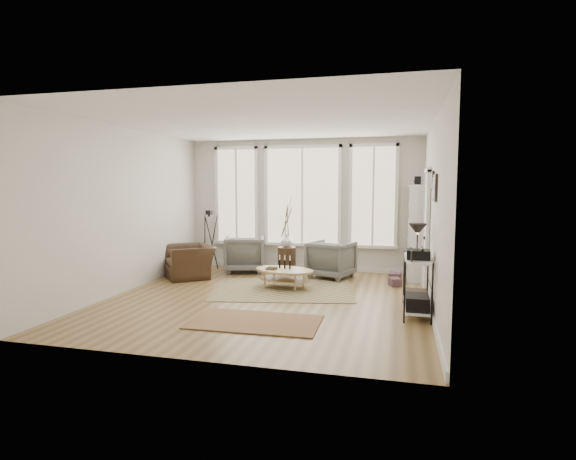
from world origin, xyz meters
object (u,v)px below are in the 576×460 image
(bookcase, at_px, (416,232))
(coffee_table, at_px, (284,273))
(side_table, at_px, (287,238))
(armchair_left, at_px, (245,254))
(low_shelf, at_px, (417,279))
(armchair_right, at_px, (331,259))
(accent_chair, at_px, (189,261))

(bookcase, relative_size, coffee_table, 1.64)
(coffee_table, bearing_deg, side_table, 101.76)
(armchair_left, bearing_deg, side_table, 157.95)
(coffee_table, bearing_deg, low_shelf, -25.47)
(coffee_table, distance_m, side_table, 1.39)
(coffee_table, xyz_separation_m, armchair_right, (0.70, 1.17, 0.10))
(bookcase, bearing_deg, low_shelf, -91.28)
(coffee_table, height_order, accent_chair, accent_chair)
(bookcase, xyz_separation_m, coffee_table, (-2.37, -1.42, -0.68))
(low_shelf, bearing_deg, accent_chair, 160.30)
(low_shelf, bearing_deg, armchair_right, 125.34)
(coffee_table, xyz_separation_m, side_table, (-0.26, 1.27, 0.51))
(armchair_right, bearing_deg, accent_chair, 31.15)
(low_shelf, distance_m, armchair_right, 2.78)
(side_table, bearing_deg, armchair_right, -5.96)
(coffee_table, bearing_deg, bookcase, 30.96)
(low_shelf, distance_m, side_table, 3.51)
(low_shelf, distance_m, armchair_left, 4.32)
(low_shelf, xyz_separation_m, side_table, (-2.57, 2.37, 0.28))
(armchair_left, distance_m, accent_chair, 1.25)
(armchair_right, bearing_deg, bookcase, -153.54)
(accent_chair, bearing_deg, bookcase, 61.95)
(coffee_table, height_order, armchair_right, armchair_right)
(coffee_table, height_order, side_table, side_table)
(low_shelf, height_order, armchair_right, low_shelf)
(bookcase, height_order, armchair_left, bookcase)
(accent_chair, bearing_deg, armchair_left, 94.08)
(side_table, distance_m, accent_chair, 2.08)
(armchair_left, xyz_separation_m, armchair_right, (1.94, -0.19, -0.01))
(armchair_left, bearing_deg, low_shelf, 128.48)
(low_shelf, bearing_deg, coffee_table, 154.53)
(armchair_right, bearing_deg, low_shelf, 143.17)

